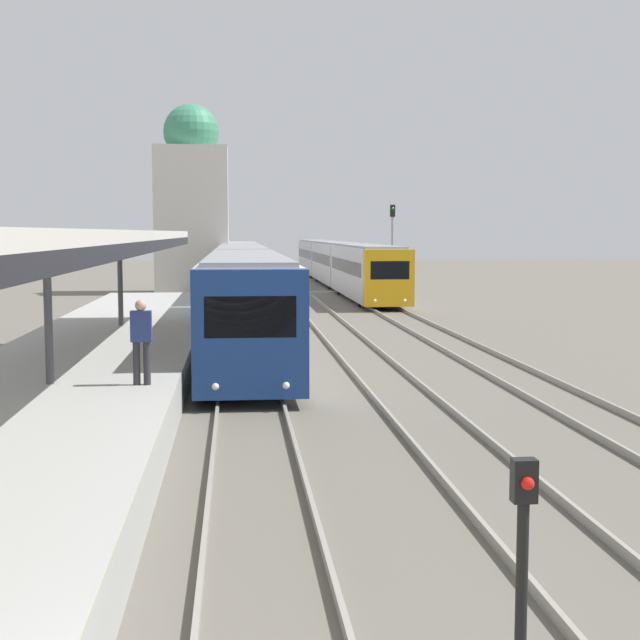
% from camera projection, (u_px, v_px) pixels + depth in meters
% --- Properties ---
extents(platform_canopy, '(4.00, 27.49, 3.00)m').
position_uv_depth(platform_canopy, '(48.00, 237.00, 17.20)').
color(platform_canopy, beige).
rests_on(platform_canopy, station_platform).
extents(person_on_platform, '(0.40, 0.22, 1.66)m').
position_uv_depth(person_on_platform, '(141.00, 337.00, 17.26)').
color(person_on_platform, '#2D2D33').
rests_on(person_on_platform, station_platform).
extents(train_near, '(2.53, 49.26, 3.18)m').
position_uv_depth(train_near, '(242.00, 275.00, 43.33)').
color(train_near, navy).
rests_on(train_near, ground_plane).
extents(train_far, '(2.44, 44.86, 3.15)m').
position_uv_depth(train_far, '(337.00, 261.00, 64.93)').
color(train_far, gold).
rests_on(train_far, ground_plane).
extents(signal_post_near, '(0.20, 0.21, 2.01)m').
position_uv_depth(signal_post_near, '(523.00, 551.00, 7.30)').
color(signal_post_near, black).
rests_on(signal_post_near, ground_plane).
extents(signal_mast_far, '(0.28, 0.29, 5.45)m').
position_uv_depth(signal_mast_far, '(392.00, 240.00, 51.93)').
color(signal_mast_far, gray).
rests_on(signal_mast_far, ground_plane).
extents(distant_domed_building, '(4.54, 4.54, 11.88)m').
position_uv_depth(distant_domed_building, '(192.00, 204.00, 56.45)').
color(distant_domed_building, silver).
rests_on(distant_domed_building, ground_plane).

